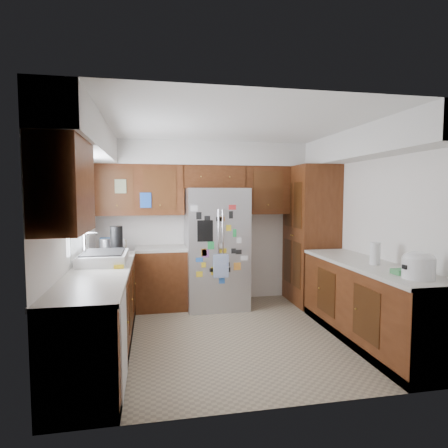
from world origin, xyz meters
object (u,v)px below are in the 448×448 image
(paper_towel, at_px, (375,253))
(rice_cooker, at_px, (419,265))
(fridge, at_px, (216,248))
(pantry, at_px, (311,235))

(paper_towel, bearing_deg, rice_cooker, -91.16)
(fridge, relative_size, paper_towel, 7.11)
(fridge, distance_m, paper_towel, 2.33)
(fridge, distance_m, rice_cooker, 2.91)
(fridge, height_order, paper_towel, fridge)
(fridge, xyz_separation_m, rice_cooker, (1.50, -2.49, 0.15))
(paper_towel, bearing_deg, pantry, 90.47)
(fridge, relative_size, rice_cooker, 5.98)
(rice_cooker, bearing_deg, fridge, 121.10)
(paper_towel, bearing_deg, fridge, 130.60)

